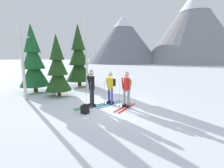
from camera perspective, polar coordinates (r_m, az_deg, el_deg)
The scene contains 11 objects.
ground_plane at distance 7.64m, azimuth -1.23°, elevation -8.23°, with size 400.00×400.00×0.00m, color white.
skier_in_black at distance 7.30m, azimuth -7.80°, elevation -0.91°, with size 1.26×1.51×1.83m.
skier_in_yellow at distance 7.67m, azimuth -0.55°, elevation -0.84°, with size 1.08×1.60×1.69m.
skier_in_red at distance 7.20m, azimuth 5.58°, elevation -1.22°, with size 0.75×1.70×1.76m.
pine_tree_near at distance 12.86m, azimuth -12.56°, elevation 9.43°, with size 2.11×2.11×5.09m.
pine_tree_mid at distance 9.85m, azimuth -19.96°, elevation 5.62°, with size 1.58×1.58×3.81m.
pine_tree_far at distance 11.68m, azimuth -27.71°, elevation 7.52°, with size 1.92×1.92×4.64m.
birch_tree_tall at distance 10.96m, azimuth -9.64°, elevation 10.29°, with size 1.00×0.91×4.89m.
birch_tree_slender at distance 9.87m, azimuth -30.99°, elevation 7.52°, with size 0.74×1.18×4.22m.
backpack_on_snow_front at distance 6.69m, azimuth -10.25°, elevation -9.37°, with size 0.38×0.33×0.38m.
mountain_ridge_distant at distance 71.07m, azimuth 20.61°, elevation 18.19°, with size 63.91×40.27×29.13m.
Camera 1 is at (2.39, -6.86, 2.37)m, focal length 24.08 mm.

